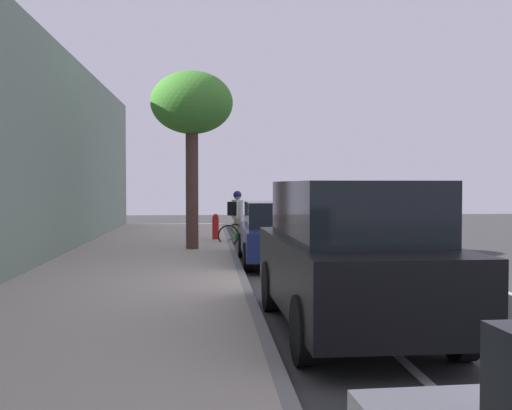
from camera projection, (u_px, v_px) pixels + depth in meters
The scene contains 11 objects.
ground at pixel (346, 290), 11.46m from camera, with size 56.20×56.20×0.00m, color #353535.
sidewalk at pixel (120, 289), 11.14m from camera, with size 4.34×35.12×0.14m, color #AA9F8E.
curb_edge at pixel (245, 287), 11.31m from camera, with size 0.16×35.12×0.14m, color gray.
lane_stripe_centre at pixel (502, 291), 11.34m from camera, with size 0.14×35.80×0.01m.
lane_stripe_bike_edge at pixel (325, 290), 11.43m from camera, with size 0.12×35.12×0.01m, color white.
parked_sedan_dark_blue_nearest at pixel (278, 233), 15.15m from camera, with size 1.88×4.42×1.52m.
parked_suv_black_second at pixel (350, 254), 8.18m from camera, with size 2.05×4.74×1.99m.
bicycle_at_curb at pixel (244, 234), 19.59m from camera, with size 1.69×0.50×0.74m.
cyclist_with_backpack at pixel (237, 212), 19.99m from camera, with size 0.51×0.57×1.74m.
street_tree_near_cyclist at pixel (192, 106), 17.29m from camera, with size 2.30×2.30×4.97m.
fire_hydrant at pixel (216, 226), 20.43m from camera, with size 0.22×0.22×0.84m.
Camera 1 is at (2.55, 11.24, 1.95)m, focal length 43.52 mm.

